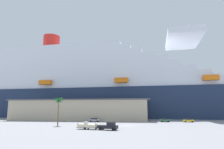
# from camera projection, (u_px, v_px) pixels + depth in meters

# --- Properties ---
(ground_plane) EXTENTS (600.00, 600.00, 0.00)m
(ground_plane) POSITION_uv_depth(u_px,v_px,m) (130.00, 121.00, 99.88)
(ground_plane) COLOR gray
(cruise_ship) EXTENTS (257.02, 54.76, 66.83)m
(cruise_ship) POSITION_uv_depth(u_px,v_px,m) (85.00, 89.00, 143.93)
(cruise_ship) COLOR #1E2D4C
(cruise_ship) RESTS_ON ground_plane
(terminal_building) EXTENTS (72.81, 23.76, 10.59)m
(terminal_building) POSITION_uv_depth(u_px,v_px,m) (80.00, 110.00, 107.07)
(terminal_building) COLOR #B7A88C
(terminal_building) RESTS_ON ground_plane
(pickup_truck) EXTENTS (5.91, 3.27, 2.20)m
(pickup_truck) POSITION_uv_depth(u_px,v_px,m) (109.00, 126.00, 55.83)
(pickup_truck) COLOR black
(pickup_truck) RESTS_ON ground_plane
(small_boat_on_trailer) EXTENTS (7.92, 3.51, 2.15)m
(small_boat_on_trailer) POSITION_uv_depth(u_px,v_px,m) (90.00, 126.00, 57.77)
(small_boat_on_trailer) COLOR #595960
(small_boat_on_trailer) RESTS_ON ground_plane
(palm_tree) EXTENTS (3.24, 3.38, 9.92)m
(palm_tree) POSITION_uv_depth(u_px,v_px,m) (59.00, 102.00, 73.78)
(palm_tree) COLOR brown
(palm_tree) RESTS_ON ground_plane
(parked_car_green_wagon) EXTENTS (4.54, 2.63, 1.58)m
(parked_car_green_wagon) POSITION_uv_depth(u_px,v_px,m) (165.00, 120.00, 90.11)
(parked_car_green_wagon) COLOR #2D723F
(parked_car_green_wagon) RESTS_ON ground_plane
(parked_car_silver_sedan) EXTENTS (4.82, 2.36, 1.58)m
(parked_car_silver_sedan) POSITION_uv_depth(u_px,v_px,m) (94.00, 120.00, 92.61)
(parked_car_silver_sedan) COLOR silver
(parked_car_silver_sedan) RESTS_ON ground_plane
(parked_car_yellow_taxi) EXTENTS (4.40, 2.13, 1.58)m
(parked_car_yellow_taxi) POSITION_uv_depth(u_px,v_px,m) (188.00, 120.00, 88.64)
(parked_car_yellow_taxi) COLOR yellow
(parked_car_yellow_taxi) RESTS_ON ground_plane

